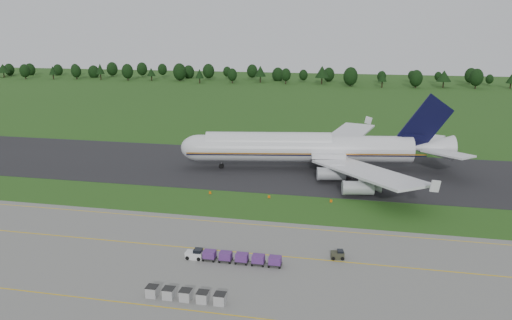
% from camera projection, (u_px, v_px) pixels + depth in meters
% --- Properties ---
extents(ground, '(600.00, 600.00, 0.00)m').
position_uv_depth(ground, '(231.00, 204.00, 103.52)').
color(ground, '#214915').
rests_on(ground, ground).
extents(apron, '(300.00, 52.00, 0.06)m').
position_uv_depth(apron, '(172.00, 284.00, 71.37)').
color(apron, slate).
rests_on(apron, ground).
extents(taxiway, '(300.00, 40.00, 0.08)m').
position_uv_depth(taxiway, '(258.00, 168.00, 129.98)').
color(taxiway, black).
rests_on(taxiway, ground).
extents(apron_markings, '(300.00, 30.20, 0.01)m').
position_uv_depth(apron_markings, '(188.00, 262.00, 78.00)').
color(apron_markings, gold).
rests_on(apron_markings, apron).
extents(tree_line, '(527.83, 22.27, 11.52)m').
position_uv_depth(tree_line, '(341.00, 75.00, 307.60)').
color(tree_line, black).
rests_on(tree_line, ground).
extents(aircraft, '(70.49, 67.44, 19.72)m').
position_uv_depth(aircraft, '(310.00, 148.00, 127.36)').
color(aircraft, silver).
rests_on(aircraft, ground).
extents(baggage_train, '(15.39, 1.63, 1.57)m').
position_uv_depth(baggage_train, '(232.00, 257.00, 77.78)').
color(baggage_train, silver).
rests_on(baggage_train, apron).
extents(utility_cart, '(2.24, 1.57, 1.13)m').
position_uv_depth(utility_cart, '(337.00, 255.00, 79.04)').
color(utility_cart, '#303122').
rests_on(utility_cart, apron).
extents(uld_row, '(11.13, 1.53, 1.51)m').
position_uv_depth(uld_row, '(186.00, 295.00, 66.99)').
color(uld_row, '#9D9D9D').
rests_on(uld_row, apron).
extents(edge_markers, '(26.90, 0.30, 0.60)m').
position_uv_depth(edge_markers, '(269.00, 197.00, 107.05)').
color(edge_markers, '#E45A07').
rests_on(edge_markers, ground).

